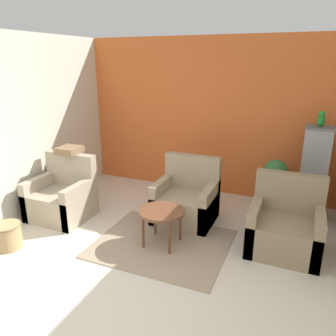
% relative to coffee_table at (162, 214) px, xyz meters
% --- Properties ---
extents(ground_plane, '(20.00, 20.00, 0.00)m').
position_rel_coffee_table_xyz_m(ground_plane, '(-0.06, -1.40, -0.44)').
color(ground_plane, beige).
rests_on(ground_plane, ground).
extents(wall_back_accent, '(4.67, 0.06, 2.75)m').
position_rel_coffee_table_xyz_m(wall_back_accent, '(-0.06, 2.12, 0.93)').
color(wall_back_accent, orange).
rests_on(wall_back_accent, ground_plane).
extents(wall_left, '(0.06, 3.49, 2.75)m').
position_rel_coffee_table_xyz_m(wall_left, '(-2.36, 0.34, 0.93)').
color(wall_left, beige).
rests_on(wall_left, ground_plane).
extents(area_rug, '(1.73, 1.45, 0.01)m').
position_rel_coffee_table_xyz_m(area_rug, '(-0.00, -0.00, -0.44)').
color(area_rug, gray).
rests_on(area_rug, ground_plane).
extents(coffee_table, '(0.60, 0.60, 0.50)m').
position_rel_coffee_table_xyz_m(coffee_table, '(0.00, 0.00, 0.00)').
color(coffee_table, brown).
rests_on(coffee_table, ground_plane).
extents(armchair_left, '(0.88, 0.77, 0.96)m').
position_rel_coffee_table_xyz_m(armchair_left, '(-1.77, 0.15, -0.14)').
color(armchair_left, tan).
rests_on(armchair_left, ground_plane).
extents(armchair_right, '(0.88, 0.77, 0.96)m').
position_rel_coffee_table_xyz_m(armchair_right, '(1.50, 0.49, -0.14)').
color(armchair_right, '#8E7A5B').
rests_on(armchair_right, ground_plane).
extents(armchair_middle, '(0.88, 0.77, 0.96)m').
position_rel_coffee_table_xyz_m(armchair_middle, '(0.05, 0.80, -0.14)').
color(armchair_middle, '#9E896B').
rests_on(armchair_middle, ground_plane).
extents(birdcage, '(0.51, 0.51, 1.44)m').
position_rel_coffee_table_xyz_m(birdcage, '(1.78, 1.62, 0.25)').
color(birdcage, slate).
rests_on(birdcage, ground_plane).
extents(parrot, '(0.11, 0.20, 0.24)m').
position_rel_coffee_table_xyz_m(parrot, '(1.78, 1.63, 1.10)').
color(parrot, '#1E842D').
rests_on(parrot, birdcage).
extents(potted_plant, '(0.43, 0.39, 0.84)m').
position_rel_coffee_table_xyz_m(potted_plant, '(1.23, 1.71, 0.14)').
color(potted_plant, brown).
rests_on(potted_plant, ground_plane).
extents(wicker_basket, '(0.36, 0.36, 0.33)m').
position_rel_coffee_table_xyz_m(wicker_basket, '(-1.82, -0.86, -0.27)').
color(wicker_basket, tan).
rests_on(wicker_basket, ground_plane).
extents(throw_pillow, '(0.34, 0.34, 0.10)m').
position_rel_coffee_table_xyz_m(throw_pillow, '(-1.77, 0.42, 0.57)').
color(throw_pillow, '#846647').
rests_on(throw_pillow, armchair_left).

